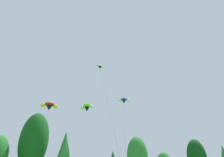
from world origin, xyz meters
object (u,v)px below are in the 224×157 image
object	(u,v)px
parafoil_kite_high_lime_white	(87,107)
parafoil_kite_far_red_yellow	(49,106)
parafoil_kite_low_blue_white	(124,101)
parafoil_kite_mid_white	(100,67)

from	to	relation	value
parafoil_kite_high_lime_white	parafoil_kite_far_red_yellow	world-z (taller)	parafoil_kite_high_lime_white
parafoil_kite_low_blue_white	parafoil_kite_mid_white	bearing A→B (deg)	-162.41
parafoil_kite_mid_white	parafoil_kite_low_blue_white	distance (m)	9.46
parafoil_kite_high_lime_white	parafoil_kite_mid_white	distance (m)	10.92
parafoil_kite_high_lime_white	parafoil_kite_far_red_yellow	size ratio (longest dim) A/B	1.30
parafoil_kite_high_lime_white	parafoil_kite_mid_white	xyz separation A→B (m)	(0.64, -8.39, 6.95)
parafoil_kite_high_lime_white	parafoil_kite_mid_white	world-z (taller)	parafoil_kite_mid_white
parafoil_kite_high_lime_white	parafoil_kite_low_blue_white	bearing A→B (deg)	-41.31
parafoil_kite_high_lime_white	parafoil_kite_low_blue_white	xyz separation A→B (m)	(7.19, -6.32, 0.45)
parafoil_kite_far_red_yellow	parafoil_kite_low_blue_white	xyz separation A→B (m)	(16.03, 1.39, 3.73)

